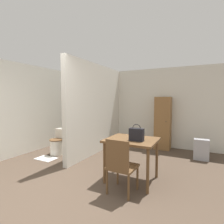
% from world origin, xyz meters
% --- Properties ---
extents(ground_plane, '(16.00, 16.00, 0.00)m').
position_xyz_m(ground_plane, '(0.00, 0.00, 0.00)').
color(ground_plane, '#4C3D30').
extents(wall_back, '(5.76, 0.12, 2.50)m').
position_xyz_m(wall_back, '(0.00, 4.01, 1.25)').
color(wall_back, silver).
rests_on(wall_back, ground_plane).
extents(wall_left, '(0.12, 4.95, 2.50)m').
position_xyz_m(wall_left, '(-2.44, 1.98, 1.25)').
color(wall_left, silver).
rests_on(wall_left, ground_plane).
extents(partition_wall, '(0.12, 2.76, 2.50)m').
position_xyz_m(partition_wall, '(-0.68, 2.57, 1.25)').
color(partition_wall, silver).
rests_on(partition_wall, ground_plane).
extents(dining_table, '(0.92, 0.78, 0.79)m').
position_xyz_m(dining_table, '(0.85, 1.31, 0.69)').
color(dining_table, brown).
rests_on(dining_table, ground_plane).
extents(wooden_chair, '(0.45, 0.45, 0.91)m').
position_xyz_m(wooden_chair, '(0.86, 0.78, 0.48)').
color(wooden_chair, brown).
rests_on(wooden_chair, ground_plane).
extents(toilet, '(0.37, 0.51, 0.69)m').
position_xyz_m(toilet, '(-1.53, 1.88, 0.31)').
color(toilet, silver).
rests_on(toilet, ground_plane).
extents(handbag, '(0.25, 0.12, 0.30)m').
position_xyz_m(handbag, '(0.97, 1.21, 0.91)').
color(handbag, black).
rests_on(handbag, dining_table).
extents(wooden_cabinet, '(0.46, 0.43, 1.59)m').
position_xyz_m(wooden_cabinet, '(0.96, 3.73, 0.80)').
color(wooden_cabinet, brown).
rests_on(wooden_cabinet, ground_plane).
extents(bath_mat, '(0.52, 0.34, 0.01)m').
position_xyz_m(bath_mat, '(-1.53, 1.44, 0.01)').
color(bath_mat, silver).
rests_on(bath_mat, ground_plane).
extents(space_heater, '(0.35, 0.22, 0.52)m').
position_xyz_m(space_heater, '(2.02, 3.16, 0.26)').
color(space_heater, '#9E9EA3').
rests_on(space_heater, ground_plane).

